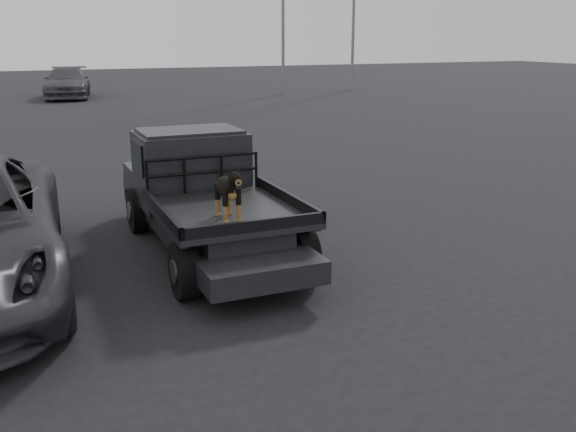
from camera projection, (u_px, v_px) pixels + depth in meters
name	position (u px, v px, depth m)	size (l,w,h in m)	color
ground	(206.00, 311.00, 7.92)	(120.00, 120.00, 0.00)	black
flatbed_ute	(209.00, 223.00, 10.02)	(2.00, 5.40, 0.92)	black
ute_cab	(190.00, 156.00, 10.62)	(1.72, 1.30, 0.88)	black
headache_rack	(203.00, 174.00, 10.00)	(1.80, 0.08, 0.55)	black
dog	(227.00, 192.00, 8.48)	(0.32, 0.60, 0.74)	black
distant_car_b	(67.00, 83.00, 34.54)	(2.24, 5.50, 1.60)	#444449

